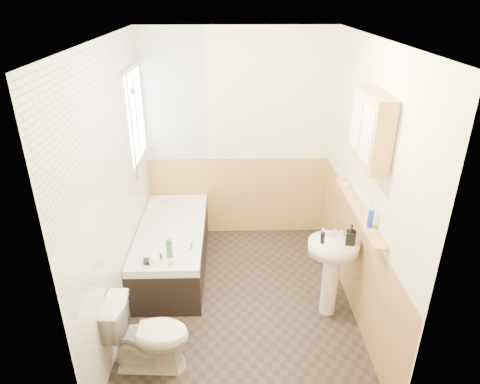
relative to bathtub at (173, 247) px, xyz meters
name	(u,v)px	position (x,y,z in m)	size (l,w,h in m)	color
floor	(240,301)	(0.73, -0.59, -0.28)	(2.80, 2.80, 0.00)	black
ceiling	(241,39)	(0.73, -0.59, 2.22)	(2.80, 2.80, 0.00)	white
wall_back	(237,138)	(0.73, 0.82, 0.97)	(2.20, 0.02, 2.50)	#F6EFCB
wall_front	(247,292)	(0.73, -2.00, 0.97)	(2.20, 0.02, 2.50)	#F6EFCB
wall_left	(114,191)	(-0.38, -0.59, 0.97)	(0.02, 2.80, 2.50)	#F6EFCB
wall_right	(366,188)	(1.84, -0.59, 0.97)	(0.02, 2.80, 2.50)	#F6EFCB
wainscot_right	(353,258)	(1.82, -0.59, 0.22)	(0.01, 2.80, 1.00)	tan
wainscot_front	(246,380)	(0.73, -1.97, 0.22)	(2.20, 0.01, 1.00)	tan
wainscot_back	(237,196)	(0.73, 0.80, 0.22)	(2.20, 0.01, 1.00)	tan
tile_cladding_left	(116,190)	(-0.36, -0.59, 0.97)	(0.01, 2.80, 2.50)	white
tile_return_back	(172,97)	(0.00, 0.80, 1.47)	(0.75, 0.01, 1.50)	white
window	(135,116)	(-0.33, 0.36, 1.37)	(0.03, 0.79, 0.99)	white
bathtub	(173,247)	(0.00, 0.00, 0.00)	(0.70, 1.58, 0.67)	black
shower_riser	(132,119)	(-0.31, 0.08, 1.42)	(0.10, 0.07, 1.12)	silver
toilet	(149,335)	(-0.03, -1.36, 0.05)	(0.37, 0.67, 0.65)	white
sink	(332,262)	(1.57, -0.74, 0.29)	(0.47, 0.38, 0.90)	white
pine_shelf	(358,209)	(1.77, -0.65, 0.80)	(0.10, 1.33, 0.03)	tan
medicine_cabinet	(371,129)	(1.74, -0.80, 1.58)	(0.16, 0.63, 0.57)	tan
foam_can	(371,219)	(1.77, -1.00, 0.89)	(0.05, 0.05, 0.15)	#19339E
green_bottle	(370,214)	(1.77, -0.97, 0.92)	(0.04, 0.04, 0.21)	#59C647
black_jar	(346,185)	(1.77, -0.22, 0.83)	(0.06, 0.06, 0.04)	silver
soap_bottle	(350,240)	(1.70, -0.79, 0.56)	(0.08, 0.19, 0.09)	black
clear_bottle	(323,238)	(1.45, -0.77, 0.57)	(0.04, 0.04, 0.11)	black
blue_gel	(169,249)	(0.06, -0.57, 0.35)	(0.05, 0.03, 0.20)	#388447
cream_jar	(147,261)	(-0.14, -0.66, 0.28)	(0.07, 0.07, 0.04)	black
orange_bottle	(191,246)	(0.25, -0.43, 0.29)	(0.03, 0.03, 0.08)	#59C647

